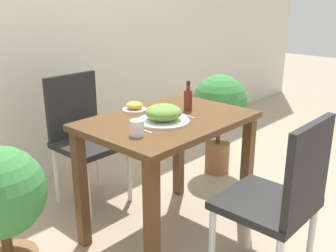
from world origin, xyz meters
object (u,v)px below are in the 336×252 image
Objects in this scene: sauce_bottle at (188,99)px; food_plate at (163,114)px; chair_near at (281,196)px; potted_plant_right at (219,108)px; side_plate at (134,107)px; potted_plant_left at (2,211)px; chair_far at (83,132)px; drink_cup at (137,128)px.

food_plate is at bearing -170.31° from sauce_bottle.
food_plate is 0.27m from sauce_bottle.
potted_plant_right is (0.92, 1.01, 0.04)m from chair_near.
side_plate is 0.18× the size of potted_plant_right.
chair_near is 4.85× the size of sauce_bottle.
potted_plant_left is 0.96× the size of potted_plant_right.
chair_far is at bearing 89.75° from food_plate.
potted_plant_right is (1.00, -0.43, 0.04)m from chair_far.
chair_far is at bearing 109.94° from sauce_bottle.
chair_near is 1.00× the size of chair_far.
sauce_bottle is (0.22, -0.23, 0.05)m from side_plate.
drink_cup is at bearing -131.12° from side_plate.
chair_near is 1.45m from chair_far.
drink_cup is 0.52m from sauce_bottle.
potted_plant_left is at bearing 157.89° from drink_cup.
sauce_bottle reaches higher than chair_far.
potted_plant_left is (-0.61, 0.25, -0.30)m from drink_cup.
drink_cup is (-0.25, -0.82, 0.28)m from chair_far.
chair_far is 0.83m from sauce_bottle.
chair_far is at bearing 33.55° from potted_plant_left.
chair_far is (-0.08, 1.44, 0.00)m from chair_near.
food_plate is (-0.08, 0.68, 0.28)m from chair_near.
sauce_bottle is at bearing -158.95° from potted_plant_right.
food_plate reaches higher than potted_plant_left.
food_plate is 0.25m from drink_cup.
sauce_bottle is at bearing -103.95° from chair_near.
potted_plant_right is at bearing 3.06° from side_plate.
food_plate is 0.35× the size of potted_plant_right.
potted_plant_right reaches higher than side_plate.
chair_far is at bearing 94.74° from side_plate.
sauce_bottle is 0.23× the size of potted_plant_left.
chair_far is 3.12× the size of food_plate.
drink_cup is at bearing -107.05° from chair_far.
potted_plant_left is at bearing 167.22° from food_plate.
potted_plant_right is at bearing -23.30° from chair_far.
chair_far is at bearing 156.70° from potted_plant_right.
sauce_bottle is at bearing -7.58° from potted_plant_left.
potted_plant_right reaches higher than potted_plant_left.
chair_near and chair_far have the same top height.
potted_plant_right is (1.86, 0.14, 0.06)m from potted_plant_left.
chair_far is 1.03m from potted_plant_left.
food_plate is 0.28m from side_plate.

